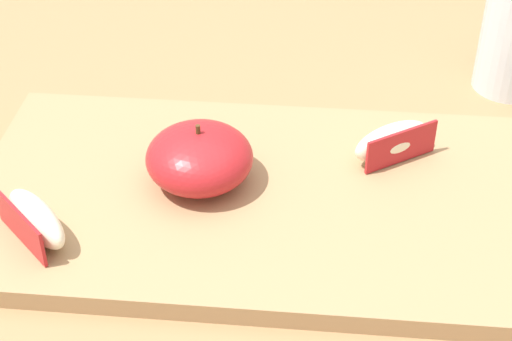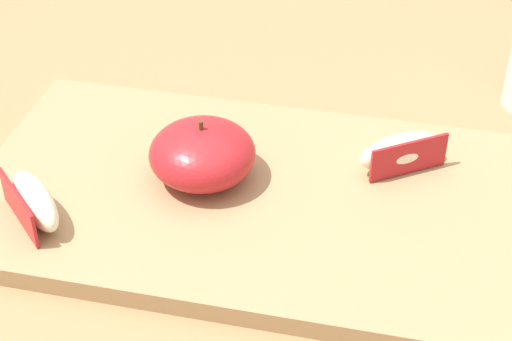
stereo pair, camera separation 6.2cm
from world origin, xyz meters
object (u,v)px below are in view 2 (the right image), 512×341
cutting_board (256,199)px  apple_wedge_left (34,201)px  apple_half_skin_up (202,154)px  apple_wedge_middle (402,150)px

cutting_board → apple_wedge_left: apple_wedge_left is taller
apple_half_skin_up → apple_wedge_middle: size_ratio=1.17×
apple_wedge_left → apple_wedge_middle: size_ratio=0.94×
apple_half_skin_up → apple_wedge_left: size_ratio=1.24×
cutting_board → apple_wedge_middle: size_ratio=6.18×
cutting_board → apple_wedge_middle: bearing=28.8°
apple_half_skin_up → apple_wedge_left: apple_half_skin_up is taller
apple_wedge_left → apple_wedge_middle: (0.26, 0.12, 0.00)m
cutting_board → apple_half_skin_up: size_ratio=5.30×
apple_wedge_left → apple_half_skin_up: bearing=34.9°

